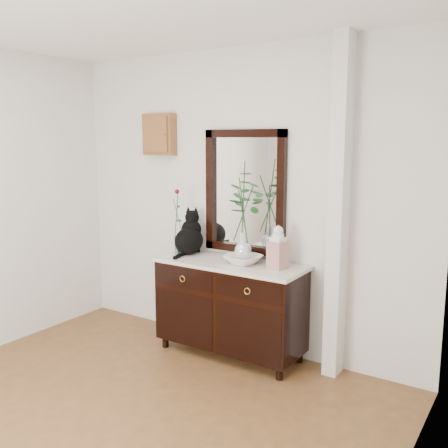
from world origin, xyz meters
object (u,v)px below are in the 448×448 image
Objects in this scene: ginger_jar at (278,247)px; sideboard at (230,303)px; lotus_bowl at (243,260)px; cat at (189,232)px.

sideboard is at bearing -175.94° from ginger_jar.
lotus_bowl is (0.13, 0.01, 0.41)m from sideboard.
ginger_jar reaches higher than lotus_bowl.
cat is at bearing 178.05° from ginger_jar.
lotus_bowl is 0.35m from ginger_jar.
lotus_bowl is 0.84× the size of ginger_jar.
sideboard is 3.25× the size of cat.
ginger_jar is (0.44, 0.03, 0.56)m from sideboard.
cat is at bearing 172.71° from sideboard.
cat is (-0.50, 0.06, 0.58)m from sideboard.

